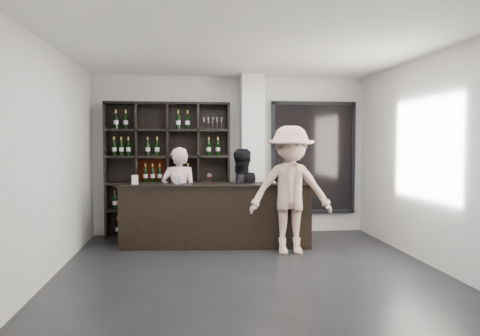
{
  "coord_description": "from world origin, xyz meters",
  "views": [
    {
      "loc": [
        -0.8,
        -5.88,
        1.69
      ],
      "look_at": [
        -0.02,
        1.1,
        1.3
      ],
      "focal_mm": 35.0,
      "sensor_mm": 36.0,
      "label": 1
    }
  ],
  "objects": [
    {
      "name": "customer",
      "position": [
        0.75,
        1.05,
        0.97
      ],
      "size": [
        1.29,
        0.79,
        1.94
      ],
      "primitive_type": "imported",
      "rotation": [
        0.0,
        0.0,
        -0.06
      ],
      "color": "tan",
      "rests_on": "floor"
    },
    {
      "name": "spit_cup",
      "position": [
        -0.97,
        1.62,
        1.08
      ],
      "size": [
        0.11,
        0.11,
        0.12
      ],
      "primitive_type": "cylinder",
      "rotation": [
        0.0,
        0.0,
        0.32
      ],
      "color": "silver",
      "rests_on": "tasting_counter"
    },
    {
      "name": "glass_panel",
      "position": [
        1.55,
        2.69,
        1.4
      ],
      "size": [
        1.6,
        0.08,
        2.1
      ],
      "color": "black",
      "rests_on": "floor"
    },
    {
      "name": "structural_column",
      "position": [
        0.35,
        2.47,
        1.45
      ],
      "size": [
        0.4,
        0.4,
        2.9
      ],
      "primitive_type": "cube",
      "color": "silver",
      "rests_on": "floor"
    },
    {
      "name": "napkin_stack",
      "position": [
        0.58,
        1.71,
        1.03
      ],
      "size": [
        0.14,
        0.14,
        0.02
      ],
      "primitive_type": "cube",
      "rotation": [
        0.0,
        0.0,
        -0.18
      ],
      "color": "white",
      "rests_on": "tasting_counter"
    },
    {
      "name": "taster_pink",
      "position": [
        -0.94,
        1.85,
        0.81
      ],
      "size": [
        0.6,
        0.4,
        1.61
      ],
      "primitive_type": "imported",
      "rotation": [
        0.0,
        0.0,
        3.11
      ],
      "color": "beige",
      "rests_on": "floor"
    },
    {
      "name": "taster_black",
      "position": [
        0.06,
        1.85,
        0.79
      ],
      "size": [
        0.95,
        0.86,
        1.58
      ],
      "primitive_type": "imported",
      "rotation": [
        0.0,
        0.0,
        3.55
      ],
      "color": "black",
      "rests_on": "floor"
    },
    {
      "name": "card_stand",
      "position": [
        -1.64,
        1.66,
        1.1
      ],
      "size": [
        0.1,
        0.05,
        0.15
      ],
      "primitive_type": "cube",
      "rotation": [
        0.0,
        0.0,
        0.01
      ],
      "color": "white",
      "rests_on": "tasting_counter"
    },
    {
      "name": "wine_glass",
      "position": [
        -0.46,
        1.55,
        1.12
      ],
      "size": [
        0.1,
        0.1,
        0.2
      ],
      "primitive_type": null,
      "rotation": [
        0.0,
        0.0,
        0.21
      ],
      "color": "white",
      "rests_on": "tasting_counter"
    },
    {
      "name": "wine_shelf",
      "position": [
        -1.15,
        2.57,
        1.2
      ],
      "size": [
        2.2,
        0.35,
        2.4
      ],
      "primitive_type": null,
      "color": "black",
      "rests_on": "floor"
    },
    {
      "name": "tasting_counter",
      "position": [
        -0.35,
        1.64,
        0.51
      ],
      "size": [
        3.11,
        0.65,
        1.02
      ],
      "rotation": [
        0.0,
        0.0,
        -0.08
      ],
      "color": "black",
      "rests_on": "floor"
    },
    {
      "name": "floor",
      "position": [
        0.0,
        0.0,
        -0.01
      ],
      "size": [
        5.0,
        5.5,
        0.01
      ],
      "primitive_type": "cube",
      "color": "black",
      "rests_on": "ground"
    }
  ]
}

